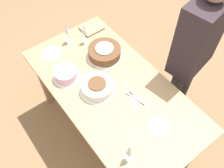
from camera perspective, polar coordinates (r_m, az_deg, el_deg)
The scene contains 13 objects.
ground_plane at distance 2.62m, azimuth -0.00°, elevation -10.50°, with size 12.00×12.00×0.00m, color #8E6B47.
dining_table at distance 2.06m, azimuth -0.00°, elevation -2.80°, with size 1.55×0.81×0.77m.
cake_center_white at distance 1.92m, azimuth -3.37°, elevation -0.59°, with size 0.29×0.29×0.08m.
cake_front_chocolate at distance 2.14m, azimuth -1.73°, elevation 7.32°, with size 0.32×0.32×0.09m.
cake_back_decorated at distance 2.02m, azimuth -10.54°, elevation 2.21°, with size 0.22×0.22×0.08m.
wine_glass_near at distance 2.20m, azimuth -6.35°, elevation 12.10°, with size 0.06×0.06×0.20m.
wine_glass_far at distance 2.22m, azimuth -10.32°, elevation 12.14°, with size 0.06×0.06×0.21m.
wine_glass_extra at distance 1.57m, azimuth 4.00°, elevation -14.91°, with size 0.06×0.06×0.21m.
dessert_plate_left at distance 1.81m, azimuth 10.57°, elevation -9.89°, with size 0.15×0.15×0.01m.
dessert_plate_right at distance 2.24m, azimuth -13.64°, elevation 6.72°, with size 0.18×0.18×0.01m.
fork_pile at distance 1.89m, azimuth 5.40°, elevation -3.68°, with size 0.22×0.12×0.01m.
napkin_stack at distance 2.41m, azimuth -4.66°, elevation 12.63°, with size 0.16×0.20×0.02m.
person_cutting at distance 2.10m, azimuth 18.27°, elevation 7.60°, with size 0.29×0.43×1.55m.
Camera 1 is at (-0.89, 0.68, 2.37)m, focal length 40.00 mm.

